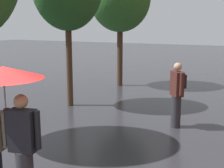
% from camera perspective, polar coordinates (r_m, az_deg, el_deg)
% --- Properties ---
extents(couple_under_umbrella, '(1.18, 1.18, 2.11)m').
position_cam_1_polar(couple_under_umbrella, '(4.73, -19.57, -4.99)').
color(couple_under_umbrella, black).
rests_on(couple_under_umbrella, ground).
extents(pedestrian_walking_midground, '(0.46, 0.47, 1.74)m').
position_cam_1_polar(pedestrian_walking_midground, '(8.08, 12.26, -1.78)').
color(pedestrian_walking_midground, '#2D2D33').
rests_on(pedestrian_walking_midground, ground).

